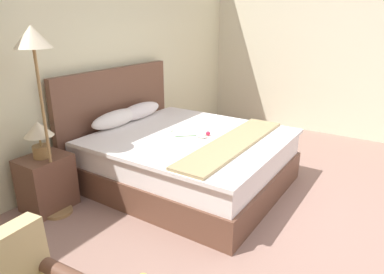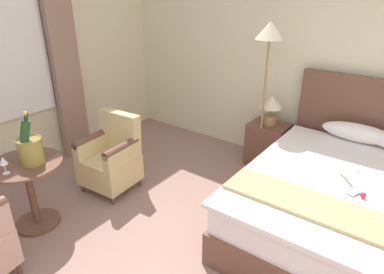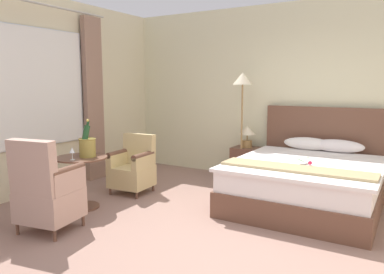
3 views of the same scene
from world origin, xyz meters
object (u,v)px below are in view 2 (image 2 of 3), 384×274
floor_lamp_brass (268,51)px  wine_glass_near_edge (3,162)px  bed (354,204)px  side_table_round (30,188)px  bedside_lamp (271,106)px  nightstand (267,144)px  armchair_by_window (111,158)px  champagne_bucket (30,148)px  wine_glass_near_bucket (28,145)px

floor_lamp_brass → wine_glass_near_edge: floor_lamp_brass is taller
bed → side_table_round: bed is taller
bedside_lamp → nightstand: bearing=0.0°
bed → nightstand: (-1.22, 0.81, -0.06)m
bed → armchair_by_window: bearing=-162.6°
champagne_bucket → wine_glass_near_edge: champagne_bucket is taller
bedside_lamp → side_table_round: size_ratio=0.54×
nightstand → wine_glass_near_bucket: 2.75m
bed → wine_glass_near_edge: size_ratio=13.57×
nightstand → bedside_lamp: bearing=-180.0°
bed → side_table_round: size_ratio=3.18×
bed → nightstand: size_ratio=3.89×
wine_glass_near_edge → armchair_by_window: armchair_by_window is taller
bed → bedside_lamp: bed is taller
floor_lamp_brass → bed: bearing=-27.1°
bed → champagne_bucket: bearing=-146.7°
wine_glass_near_bucket → wine_glass_near_edge: (0.17, -0.32, 0.02)m
floor_lamp_brass → side_table_round: bearing=-118.6°
bedside_lamp → wine_glass_near_edge: size_ratio=2.28×
floor_lamp_brass → wine_glass_near_bucket: (-1.36, -2.16, -0.70)m
bed → nightstand: bed is taller
side_table_round → bed: bearing=33.4°
armchair_by_window → floor_lamp_brass: bearing=50.6°
champagne_bucket → wine_glass_near_bucket: size_ratio=3.78×
champagne_bucket → wine_glass_near_edge: size_ratio=3.07×
bedside_lamp → side_table_round: bearing=-117.5°
bedside_lamp → wine_glass_near_edge: 2.91m
floor_lamp_brass → armchair_by_window: 2.10m
floor_lamp_brass → side_table_round: size_ratio=2.64×
bedside_lamp → floor_lamp_brass: floor_lamp_brass is taller
side_table_round → wine_glass_near_bucket: (-0.12, 0.13, 0.36)m
wine_glass_near_bucket → armchair_by_window: size_ratio=0.15×
champagne_bucket → wine_glass_near_bucket: (-0.18, 0.08, -0.06)m
nightstand → armchair_by_window: 1.95m
nightstand → side_table_round: 2.76m
wine_glass_near_edge → bedside_lamp: bearing=65.2°
nightstand → champagne_bucket: 2.75m
bed → floor_lamp_brass: (-1.25, 0.64, 1.13)m
nightstand → champagne_bucket: bearing=-116.7°
wine_glass_near_edge → side_table_round: bearing=106.0°
bedside_lamp → wine_glass_near_bucket: (-1.39, -2.32, -0.02)m
bed → armchair_by_window: bed is taller
champagne_bucket → wine_glass_near_bucket: champagne_bucket is taller
bed → side_table_round: 2.99m
nightstand → armchair_by_window: bearing=-127.0°
bedside_lamp → champagne_bucket: champagne_bucket is taller
bedside_lamp → armchair_by_window: (-1.17, -1.55, -0.42)m
wine_glass_near_edge → nightstand: bearing=65.2°
bed → champagne_bucket: size_ratio=4.41×
nightstand → wine_glass_near_bucket: wine_glass_near_bucket is taller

